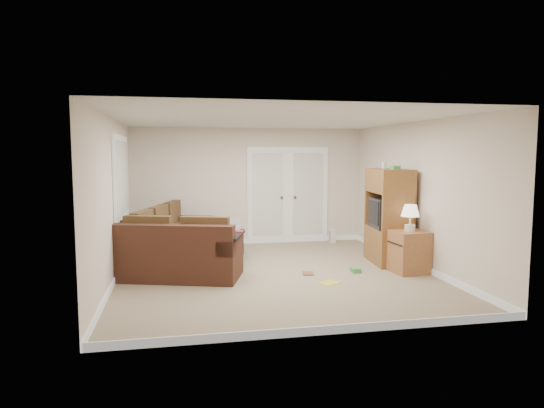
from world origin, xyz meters
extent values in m
plane|color=gray|center=(0.00, 0.00, 0.00)|extent=(5.50, 5.50, 0.00)
cube|color=silver|center=(0.00, 0.00, 2.50)|extent=(5.00, 5.50, 0.02)
cube|color=beige|center=(-2.50, 0.00, 1.25)|extent=(0.02, 5.50, 2.50)
cube|color=beige|center=(2.50, 0.00, 1.25)|extent=(0.02, 5.50, 2.50)
cube|color=beige|center=(0.00, 2.75, 1.25)|extent=(5.00, 0.02, 2.50)
cube|color=beige|center=(0.00, -2.75, 1.25)|extent=(5.00, 0.02, 2.50)
cube|color=silver|center=(0.40, 2.72, 1.02)|extent=(0.90, 0.04, 2.13)
cube|color=silver|center=(1.30, 2.72, 1.02)|extent=(0.90, 0.04, 2.13)
cube|color=white|center=(0.40, 2.69, 1.07)|extent=(0.68, 0.02, 1.80)
cube|color=white|center=(1.30, 2.69, 1.07)|extent=(0.68, 0.02, 1.80)
cube|color=silver|center=(-2.47, 1.00, 1.55)|extent=(0.04, 1.92, 1.42)
cube|color=white|center=(-2.44, 1.00, 1.55)|extent=(0.02, 1.74, 1.24)
cube|color=#422519|center=(-1.63, 1.34, 0.22)|extent=(1.62, 2.61, 0.44)
cube|color=#422519|center=(-1.96, 1.45, 0.67)|extent=(0.96, 2.40, 0.46)
cube|color=#422519|center=(-1.31, 2.39, 0.56)|extent=(0.99, 0.52, 0.23)
cube|color=brown|center=(-1.55, 1.32, 0.51)|extent=(1.29, 2.41, 0.13)
cube|color=#422519|center=(-1.53, 0.04, 0.22)|extent=(2.10, 1.47, 0.44)
cube|color=#422519|center=(-1.63, -0.29, 0.67)|extent=(1.90, 0.80, 0.46)
cube|color=#422519|center=(-0.74, -0.20, 0.56)|extent=(0.52, 0.99, 0.23)
cube|color=brown|center=(-1.50, 0.12, 0.51)|extent=(1.91, 1.13, 0.13)
cube|color=black|center=(-0.74, -0.20, 0.69)|extent=(0.57, 0.91, 0.03)
cube|color=#AA1227|center=(-0.67, 0.02, 0.71)|extent=(0.36, 0.22, 0.02)
cube|color=black|center=(-0.68, 1.14, 0.47)|extent=(0.84, 1.31, 0.06)
cube|color=black|center=(-0.68, 1.14, 0.17)|extent=(0.74, 1.20, 0.03)
cylinder|color=white|center=(-0.80, 1.11, 0.58)|extent=(0.10, 0.10, 0.18)
cylinder|color=#AA1227|center=(-0.80, 1.11, 0.75)|extent=(0.01, 0.01, 0.15)
cube|color=#3247A5|center=(-0.72, 0.81, 0.54)|extent=(0.26, 0.18, 0.10)
cube|color=white|center=(-0.70, 1.03, 0.50)|extent=(0.52, 0.73, 0.00)
cube|color=brown|center=(2.17, 0.41, 0.32)|extent=(0.67, 1.10, 0.63)
cube|color=brown|center=(2.17, 0.41, 1.47)|extent=(0.67, 1.10, 0.42)
cube|color=black|center=(2.15, 0.41, 0.90)|extent=(0.56, 0.67, 0.53)
cube|color=black|center=(1.89, 0.43, 0.92)|extent=(0.06, 0.55, 0.42)
cube|color=#439347|center=(2.15, 0.14, 1.72)|extent=(0.14, 0.20, 0.06)
cylinder|color=white|center=(2.20, 0.72, 1.75)|extent=(0.07, 0.07, 0.13)
cube|color=#9E643A|center=(2.20, -0.35, 0.35)|extent=(0.57, 0.57, 0.69)
cylinder|color=silver|center=(2.20, -0.35, 0.74)|extent=(0.17, 0.17, 0.11)
cylinder|color=silver|center=(2.20, -0.35, 0.87)|extent=(0.03, 0.03, 0.15)
cone|color=white|center=(2.20, -0.35, 1.03)|extent=(0.30, 0.30, 0.19)
cube|color=white|center=(1.80, 2.45, 0.15)|extent=(0.13, 0.12, 0.30)
cube|color=gold|center=(0.71, -0.73, 0.00)|extent=(0.38, 0.36, 0.01)
cube|color=#439347|center=(1.34, -0.17, 0.04)|extent=(0.15, 0.19, 0.07)
imported|color=brown|center=(0.45, -0.11, 0.01)|extent=(0.22, 0.27, 0.02)
camera|label=1|loc=(-1.52, -7.62, 1.96)|focal=32.00mm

